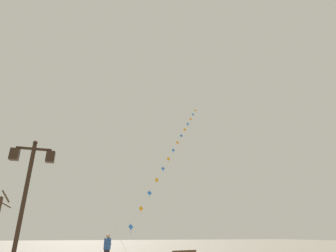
{
  "coord_description": "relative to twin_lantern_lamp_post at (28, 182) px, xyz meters",
  "views": [
    {
      "loc": [
        -0.65,
        -2.34,
        1.66
      ],
      "look_at": [
        5.13,
        16.35,
        9.63
      ],
      "focal_mm": 28.64,
      "sensor_mm": 36.0,
      "label": 1
    }
  ],
  "objects": [
    {
      "name": "kite_train",
      "position": [
        10.98,
        17.23,
        7.14
      ],
      "size": [
        13.73,
        17.39,
        20.41
      ],
      "color": "brown",
      "rests_on": "ground_plane"
    },
    {
      "name": "twin_lantern_lamp_post",
      "position": [
        0.0,
        0.0,
        0.0
      ],
      "size": [
        1.44,
        0.28,
        4.83
      ],
      "color": "black",
      "rests_on": "ground_plane"
    },
    {
      "name": "kite_flyer",
      "position": [
        3.52,
        7.01,
        -2.44
      ],
      "size": [
        0.49,
        0.58,
        1.71
      ],
      "rotation": [
        0.0,
        0.0,
        0.94
      ],
      "color": "#1E1E2D",
      "rests_on": "ground_plane"
    }
  ]
}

